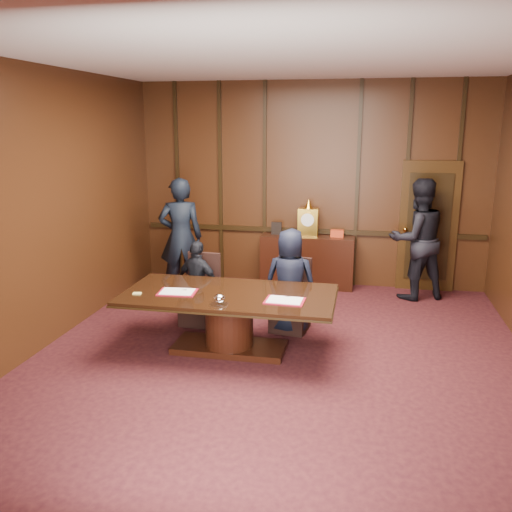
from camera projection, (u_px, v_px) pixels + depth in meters
The scene contains 13 objects.
room at pixel (286, 220), 6.15m from camera, with size 7.00×7.04×3.50m.
sideboard at pixel (307, 259), 9.43m from camera, with size 1.60×0.45×1.54m.
conference_table at pixel (229, 312), 6.74m from camera, with size 2.62×1.32×0.76m.
folder_left at pixel (177, 292), 6.69m from camera, with size 0.49×0.37×0.02m.
folder_right at pixel (285, 301), 6.36m from camera, with size 0.47×0.35×0.02m.
inkstand at pixel (219, 300), 6.23m from camera, with size 0.20×0.14×0.12m.
notepad at pixel (137, 293), 6.63m from camera, with size 0.10×0.07×0.01m, color #D5C968.
chair_left at pixel (200, 303), 7.75m from camera, with size 0.52×0.52×0.99m.
chair_right at pixel (291, 309), 7.50m from camera, with size 0.54×0.54×0.99m.
signatory_left at pixel (198, 283), 7.60m from camera, with size 0.71×0.30×1.21m, color black.
signatory_right at pixel (290, 281), 7.32m from camera, with size 0.70×0.46×1.44m, color black.
witness_left at pixel (181, 237), 8.89m from camera, with size 0.71×0.47×1.95m, color black.
witness_right at pixel (417, 239), 8.69m from camera, with size 0.95×0.74×1.96m, color black.
Camera 1 is at (0.94, -5.88, 2.81)m, focal length 38.00 mm.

